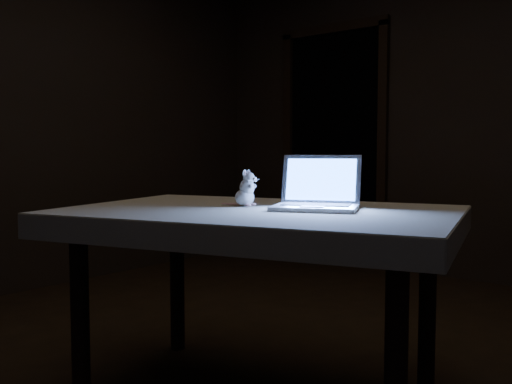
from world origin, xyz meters
The scene contains 7 objects.
floor centered at (0.00, 0.00, 0.00)m, with size 5.00×5.00×0.00m, color black.
back_wall centered at (0.00, 2.50, 1.30)m, with size 4.50×0.04×2.60m, color black.
doorway centered at (-1.10, 2.50, 1.06)m, with size 1.06×0.36×2.13m, color black, non-canonical shape.
table centered at (0.17, -0.19, 0.38)m, with size 1.42×0.91×0.76m, color black, non-canonical shape.
tablecloth centered at (0.10, -0.13, 0.72)m, with size 1.52×1.01×0.09m, color beige, non-canonical shape.
laptop centered at (0.36, -0.08, 0.88)m, with size 0.33×0.29×0.22m, color silver, non-canonical shape.
plush_mouse centered at (0.05, -0.14, 0.85)m, with size 0.11×0.11×0.15m, color silver, non-canonical shape.
Camera 1 is at (1.57, -1.96, 1.00)m, focal length 40.00 mm.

